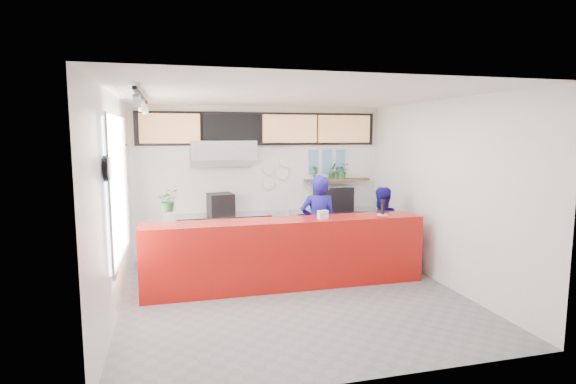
{
  "coord_description": "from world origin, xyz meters",
  "views": [
    {
      "loc": [
        -1.73,
        -6.38,
        2.44
      ],
      "look_at": [
        0.1,
        0.7,
        1.5
      ],
      "focal_mm": 28.0,
      "sensor_mm": 36.0,
      "label": 1
    }
  ],
  "objects_px": {
    "espresso_machine": "(333,198)",
    "staff_right": "(380,228)",
    "panini_oven": "(221,204)",
    "pepper_mill": "(383,207)",
    "staff_center": "(318,224)",
    "service_counter": "(287,253)"
  },
  "relations": [
    {
      "from": "service_counter",
      "to": "pepper_mill",
      "type": "relative_size",
      "value": 18.16
    },
    {
      "from": "panini_oven",
      "to": "staff_center",
      "type": "bearing_deg",
      "value": -45.48
    },
    {
      "from": "service_counter",
      "to": "panini_oven",
      "type": "relative_size",
      "value": 9.8
    },
    {
      "from": "staff_right",
      "to": "panini_oven",
      "type": "bearing_deg",
      "value": -28.63
    },
    {
      "from": "pepper_mill",
      "to": "espresso_machine",
      "type": "bearing_deg",
      "value": 96.84
    },
    {
      "from": "staff_center",
      "to": "pepper_mill",
      "type": "height_order",
      "value": "staff_center"
    },
    {
      "from": "panini_oven",
      "to": "staff_right",
      "type": "relative_size",
      "value": 0.31
    },
    {
      "from": "staff_center",
      "to": "staff_right",
      "type": "height_order",
      "value": "staff_center"
    },
    {
      "from": "panini_oven",
      "to": "pepper_mill",
      "type": "relative_size",
      "value": 1.85
    },
    {
      "from": "espresso_machine",
      "to": "staff_center",
      "type": "xyz_separation_m",
      "value": [
        -0.72,
        -1.23,
        -0.27
      ]
    },
    {
      "from": "panini_oven",
      "to": "pepper_mill",
      "type": "bearing_deg",
      "value": -43.35
    },
    {
      "from": "espresso_machine",
      "to": "pepper_mill",
      "type": "xyz_separation_m",
      "value": [
        0.22,
        -1.81,
        0.09
      ]
    },
    {
      "from": "staff_right",
      "to": "pepper_mill",
      "type": "bearing_deg",
      "value": 62.69
    },
    {
      "from": "espresso_machine",
      "to": "staff_center",
      "type": "height_order",
      "value": "staff_center"
    },
    {
      "from": "espresso_machine",
      "to": "staff_right",
      "type": "relative_size",
      "value": 0.51
    },
    {
      "from": "panini_oven",
      "to": "espresso_machine",
      "type": "xyz_separation_m",
      "value": [
        2.29,
        0.0,
        0.04
      ]
    },
    {
      "from": "panini_oven",
      "to": "staff_center",
      "type": "xyz_separation_m",
      "value": [
        1.57,
        -1.23,
        -0.24
      ]
    },
    {
      "from": "panini_oven",
      "to": "staff_right",
      "type": "distance_m",
      "value": 3.04
    },
    {
      "from": "panini_oven",
      "to": "espresso_machine",
      "type": "distance_m",
      "value": 2.29
    },
    {
      "from": "staff_center",
      "to": "pepper_mill",
      "type": "bearing_deg",
      "value": 156.42
    },
    {
      "from": "panini_oven",
      "to": "service_counter",
      "type": "bearing_deg",
      "value": -72.23
    },
    {
      "from": "service_counter",
      "to": "staff_center",
      "type": "distance_m",
      "value": 0.97
    }
  ]
}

